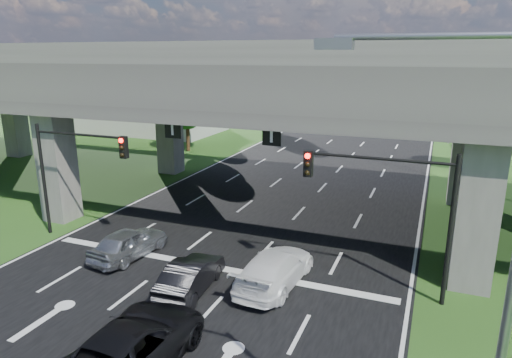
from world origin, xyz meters
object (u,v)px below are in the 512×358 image
Objects in this scene: signal_right at (392,196)px; car_dark at (191,276)px; streetlight_beyond at (450,89)px; car_white at (275,268)px; signal_left at (73,162)px; streetlight_near at (484,286)px; streetlight_far at (453,104)px; car_silver at (129,243)px; car_trailing at (131,347)px.

signal_right is 1.45× the size of car_dark.
streetlight_beyond is 37.94m from car_white.
car_white is at bearing -4.80° from signal_left.
streetlight_near is 30.00m from streetlight_far.
signal_right is 1.00× the size of signal_left.
car_dark is (-9.69, -22.77, -5.14)m from streetlight_far.
car_dark is at bearing -104.04° from streetlight_beyond.
car_dark is (4.38, -1.76, -0.04)m from car_silver.
streetlight_near is (17.92, -9.94, 1.66)m from signal_left.
streetlight_far is 1.00× the size of streetlight_beyond.
streetlight_near is at bearing -90.00° from streetlight_far.
streetlight_far is 25.80m from car_silver.
car_trailing is at bearing -107.86° from streetlight_far.
car_silver is (3.85, -0.96, -3.44)m from signal_left.
signal_left is at bearing -7.93° from car_silver.
signal_right reaches higher than car_white.
car_trailing is (5.13, -6.73, 0.08)m from car_silver.
car_white is (-6.69, -21.00, -5.08)m from streetlight_far.
signal_right is 1.04× the size of car_trailing.
streetlight_far is at bearing -103.91° from car_white.
signal_left is 0.60× the size of streetlight_far.
streetlight_far reaches higher than signal_right.
streetlight_beyond is 39.93m from car_silver.
streetlight_near is at bearing 153.52° from car_silver.
car_dark is at bearing 143.30° from streetlight_near.
car_dark is (-9.69, 7.23, -5.14)m from streetlight_near.
streetlight_beyond is at bearing 90.00° from streetlight_near.
signal_left is 40.30m from streetlight_beyond.
signal_right is 36.17m from streetlight_beyond.
streetlight_near is 2.41× the size of car_dark.
streetlight_beyond is 40.30m from car_dark.
signal_left is 5.25m from car_silver.
signal_left is at bearing -1.05° from car_white.
streetlight_near is 1.00× the size of streetlight_far.
streetlight_beyond is 2.41× the size of car_dark.
car_silver is 0.83× the size of car_white.
signal_left is 1.18× the size of car_white.
signal_right is 0.60× the size of streetlight_beyond.
car_trailing is at bearing 133.40° from car_silver.
signal_right is at bearing 102.88° from streetlight_near.
streetlight_near and streetlight_beyond have the same top height.
car_trailing is at bearing -130.94° from signal_right.
streetlight_far is 22.62m from car_white.
streetlight_far is at bearing 90.00° from streetlight_near.
signal_left is 9.34m from car_dark.
streetlight_beyond is 2.37× the size of car_silver.
car_dark is at bearing 34.28° from car_white.
streetlight_beyond reaches higher than car_dark.
streetlight_far is 1.73× the size of car_trailing.
car_white is (-6.69, 9.00, -5.08)m from streetlight_near.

